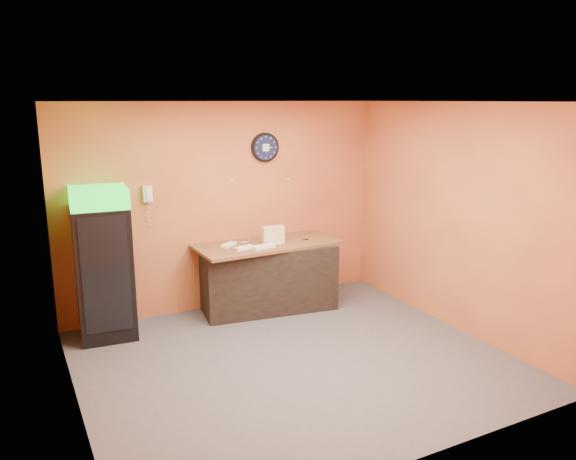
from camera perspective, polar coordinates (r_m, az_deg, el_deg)
floor at (r=6.38m, az=0.65°, el=-13.11°), size 4.50×4.50×0.00m
back_wall at (r=7.68m, az=-6.33°, el=2.38°), size 4.50×0.02×2.80m
left_wall at (r=5.27m, az=-21.51°, el=-3.47°), size 0.02×4.00×2.80m
right_wall at (r=7.21m, az=16.70°, el=1.19°), size 0.02×4.00×2.80m
ceiling at (r=5.73m, az=0.73°, el=12.91°), size 4.50×4.00×0.02m
beverage_cooler at (r=7.01m, az=-18.14°, el=-3.51°), size 0.69×0.70×1.83m
prep_counter at (r=7.73m, az=-2.09°, el=-4.79°), size 1.88×1.03×0.89m
wall_clock at (r=7.78m, az=-2.34°, el=8.38°), size 0.40×0.06×0.40m
wall_phone at (r=7.28m, az=-14.09°, el=3.58°), size 0.11×0.10×0.21m
butcher_paper at (r=7.60m, az=-2.12°, el=-1.45°), size 1.96×0.92×0.04m
sub_roll_stack at (r=7.50m, az=-1.50°, el=-0.52°), size 0.30×0.13×0.25m
wrapped_sandwich_left at (r=7.27m, az=-4.49°, el=-1.84°), size 0.27×0.14×0.04m
wrapped_sandwich_mid at (r=7.31m, az=-2.48°, el=-1.70°), size 0.30×0.14×0.04m
wrapped_sandwich_right at (r=7.46m, az=-6.04°, el=-1.50°), size 0.26×0.23×0.04m
kitchen_tool at (r=7.62m, az=-3.97°, el=-1.06°), size 0.05×0.05×0.05m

